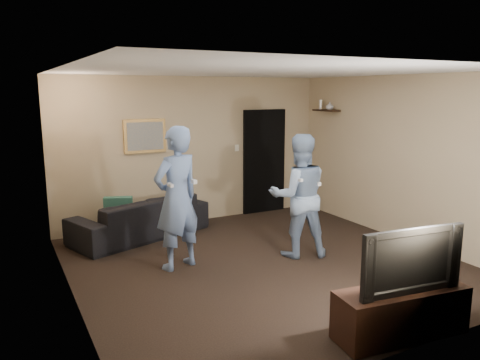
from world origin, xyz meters
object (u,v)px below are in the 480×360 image
sofa (140,217)px  tv_console (401,312)px  television (405,258)px  wii_player_right (299,196)px  wii_player_left (177,198)px

sofa → tv_console: 4.49m
television → wii_player_right: wii_player_right is taller
tv_console → sofa: bearing=114.3°
tv_console → wii_player_left: size_ratio=0.69×
tv_console → television: 0.55m
tv_console → wii_player_left: wii_player_left is taller
tv_console → wii_player_left: 3.08m
television → wii_player_right: 2.41m
television → tv_console: bearing=0.0°
television → wii_player_left: wii_player_left is taller
tv_console → television: (0.00, 0.00, 0.55)m
wii_player_left → wii_player_right: wii_player_left is taller
sofa → wii_player_left: size_ratio=1.17×
tv_console → wii_player_right: 2.49m
wii_player_left → wii_player_right: (1.70, -0.35, -0.07)m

